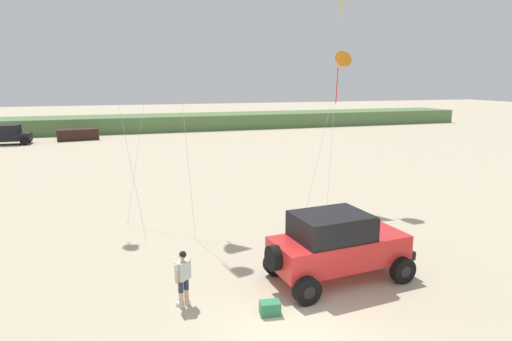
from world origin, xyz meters
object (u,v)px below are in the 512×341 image
Objects in this scene: person_watching at (183,275)px; kite_orange_streamer at (340,63)px; jeep at (337,244)px; distant_pickup at (7,135)px; distant_sedan at (78,135)px; cooler_box at (270,308)px.

person_watching is 14.04m from kite_orange_streamer.
kite_orange_streamer reaches higher than jeep.
kite_orange_streamer is (21.66, -28.65, 6.27)m from distant_pickup.
distant_pickup is at bearing 108.43° from person_watching.
distant_pickup reaches higher than distant_sedan.
cooler_box is (2.19, -1.21, -0.75)m from person_watching.
jeep reaches higher than person_watching.
distant_sedan is at bearing 98.66° from person_watching.
cooler_box is 0.13× the size of distant_sedan.
distant_sedan is 0.54× the size of kite_orange_streamer.
kite_orange_streamer reaches higher than person_watching.
cooler_box is at bearing -28.90° from person_watching.
kite_orange_streamer is (4.33, 8.25, 6.01)m from jeep.
distant_pickup is (-14.55, 38.30, 0.75)m from cooler_box.
distant_pickup is (-12.36, 37.08, 0.00)m from person_watching.
kite_orange_streamer is (9.31, 8.43, 6.27)m from person_watching.
kite_orange_streamer is at bearing 62.31° from jeep.
distant_sedan is 34.40m from kite_orange_streamer.
distant_pickup reaches higher than person_watching.
distant_sedan is at bearing 116.72° from kite_orange_streamer.
jeep is at bearing -117.69° from kite_orange_streamer.
distant_sedan is (-5.87, 38.58, -0.34)m from person_watching.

